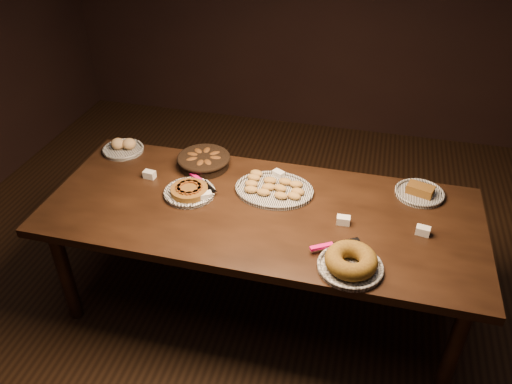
% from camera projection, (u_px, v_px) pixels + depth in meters
% --- Properties ---
extents(ground, '(5.00, 5.00, 0.00)m').
position_uv_depth(ground, '(260.00, 302.00, 3.19)').
color(ground, black).
rests_on(ground, ground).
extents(buffet_table, '(2.40, 1.00, 0.75)m').
position_uv_depth(buffet_table, '(261.00, 219.00, 2.80)').
color(buffet_table, black).
rests_on(buffet_table, ground).
extents(apple_tart_plate, '(0.31, 0.33, 0.06)m').
position_uv_depth(apple_tart_plate, '(190.00, 191.00, 2.86)').
color(apple_tart_plate, white).
rests_on(apple_tart_plate, buffet_table).
extents(madeleine_platter, '(0.45, 0.37, 0.05)m').
position_uv_depth(madeleine_platter, '(274.00, 189.00, 2.88)').
color(madeleine_platter, black).
rests_on(madeleine_platter, buffet_table).
extents(bundt_cake_plate, '(0.37, 0.37, 0.10)m').
position_uv_depth(bundt_cake_plate, '(351.00, 262.00, 2.35)').
color(bundt_cake_plate, black).
rests_on(bundt_cake_plate, buffet_table).
extents(croissant_basket, '(0.35, 0.35, 0.08)m').
position_uv_depth(croissant_basket, '(204.00, 160.00, 3.09)').
color(croissant_basket, black).
rests_on(croissant_basket, buffet_table).
extents(bread_roll_plate, '(0.27, 0.27, 0.08)m').
position_uv_depth(bread_roll_plate, '(123.00, 147.00, 3.26)').
color(bread_roll_plate, white).
rests_on(bread_roll_plate, buffet_table).
extents(loaf_plate, '(0.28, 0.28, 0.06)m').
position_uv_depth(loaf_plate, '(420.00, 192.00, 2.85)').
color(loaf_plate, black).
rests_on(loaf_plate, buffet_table).
extents(tent_cards, '(1.66, 0.41, 0.04)m').
position_uv_depth(tent_cards, '(275.00, 198.00, 2.80)').
color(tent_cards, white).
rests_on(tent_cards, buffet_table).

